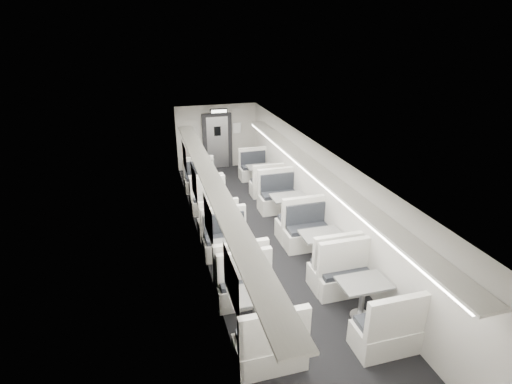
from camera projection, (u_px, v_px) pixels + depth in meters
room at (263, 200)px, 9.62m from camera, size 3.24×12.24×2.64m
booth_left_a at (203, 188)px, 12.48m from camera, size 1.01×2.06×1.10m
booth_left_b at (213, 211)px, 10.99m from camera, size 1.00×2.04×1.09m
booth_left_c at (233, 258)px, 8.71m from camera, size 1.08×2.19×1.17m
booth_left_d at (256, 311)px, 7.11m from camera, size 1.12×2.28×1.22m
booth_right_a at (260, 176)px, 13.45m from camera, size 1.02×2.06×1.10m
booth_right_b at (289, 209)px, 10.94m from camera, size 1.15×2.33×1.25m
booth_right_c at (321, 249)px, 9.04m from camera, size 1.14×2.30×1.23m
booth_right_d at (362, 299)px, 7.42m from camera, size 1.11×2.25×1.20m
passenger at (207, 180)px, 11.80m from camera, size 0.72×0.61×1.68m
window_a at (185, 157)px, 12.20m from camera, size 0.02×1.18×0.84m
window_b at (194, 183)px, 10.25m from camera, size 0.02×1.18×0.84m
window_c at (208, 220)px, 8.30m from camera, size 0.02×1.18×0.84m
window_d at (231, 281)px, 6.35m from camera, size 0.02×1.18×0.84m
luggage_rack_left at (213, 182)px, 8.76m from camera, size 0.46×10.40×0.09m
luggage_rack_right at (317, 171)px, 9.38m from camera, size 0.46×10.40×0.09m
vestibule_door at (218, 142)px, 14.93m from camera, size 1.10×0.13×2.10m
exit_sign at (219, 111)px, 14.02m from camera, size 0.62×0.12×0.16m
wall_notice at (237, 128)px, 14.93m from camera, size 0.32×0.02×0.40m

